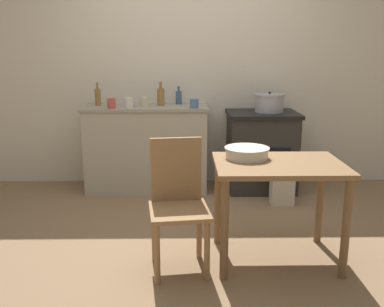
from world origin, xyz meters
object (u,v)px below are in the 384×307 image
object	(u,v)px
mixing_bowl_large	(247,152)
work_table	(278,180)
chair	(178,201)
cup_center_right	(129,102)
bottle_far_left	(179,97)
flour_sack	(282,185)
stove	(261,151)
cup_center	(194,103)
bottle_left	(98,97)
cup_center_left	(111,103)
cup_mid_right	(144,102)
stock_pot	(269,103)
bottle_mid_left	(161,96)

from	to	relation	value
mixing_bowl_large	work_table	bearing A→B (deg)	-31.33
chair	cup_center_right	distance (m)	1.80
bottle_far_left	flour_sack	bearing A→B (deg)	-33.43
stove	cup_center	distance (m)	0.93
stove	bottle_far_left	xyz separation A→B (m)	(-0.90, 0.17, 0.57)
bottle_left	cup_center_left	bearing A→B (deg)	-50.09
flour_sack	cup_center	size ratio (longest dim) A/B	4.30
work_table	cup_center	bearing A→B (deg)	110.69
mixing_bowl_large	cup_center_left	size ratio (longest dim) A/B	3.15
stove	bottle_far_left	world-z (taller)	bottle_far_left
chair	cup_mid_right	distance (m)	1.79
stock_pot	bottle_left	xyz separation A→B (m)	(-1.83, 0.05, 0.06)
work_table	cup_mid_right	size ratio (longest dim) A/B	8.79
bottle_left	cup_center	size ratio (longest dim) A/B	2.63
stove	cup_mid_right	size ratio (longest dim) A/B	8.35
stock_pot	stove	bearing A→B (deg)	-176.59
bottle_left	cup_center_right	xyz separation A→B (m)	(0.35, -0.15, -0.04)
mixing_bowl_large	cup_center	size ratio (longest dim) A/B	3.50
chair	stock_pot	distance (m)	2.03
mixing_bowl_large	stock_pot	bearing A→B (deg)	73.58
cup_center	bottle_left	bearing A→B (deg)	168.56
cup_mid_right	cup_center_left	bearing A→B (deg)	-161.18
stove	chair	distance (m)	1.94
chair	cup_center	distance (m)	1.66
stove	cup_center	bearing A→B (deg)	-168.40
flour_sack	cup_center_left	distance (m)	1.91
bottle_mid_left	cup_center_left	distance (m)	0.54
cup_center	bottle_far_left	bearing A→B (deg)	116.83
chair	cup_mid_right	size ratio (longest dim) A/B	8.88
flour_sack	bottle_left	size ratio (longest dim) A/B	1.63
bottle_mid_left	cup_center	distance (m)	0.42
bottle_left	flour_sack	bearing A→B (deg)	-16.61
cup_center_right	cup_center	bearing A→B (deg)	-5.27
flour_sack	cup_center	xyz separation A→B (m)	(-0.87, 0.36, 0.77)
work_table	chair	size ratio (longest dim) A/B	0.99
work_table	chair	world-z (taller)	chair
chair	flour_sack	xyz separation A→B (m)	(1.01, 1.22, -0.28)
chair	cup_mid_right	bearing A→B (deg)	95.42
work_table	bottle_mid_left	size ratio (longest dim) A/B	3.55
cup_center	cup_mid_right	bearing A→B (deg)	168.78
work_table	mixing_bowl_large	world-z (taller)	mixing_bowl_large
work_table	stock_pot	bearing A→B (deg)	81.76
chair	flour_sack	distance (m)	1.61
stove	cup_mid_right	xyz separation A→B (m)	(-1.26, -0.05, 0.54)
stove	stock_pot	size ratio (longest dim) A/B	2.73
mixing_bowl_large	bottle_left	world-z (taller)	bottle_left
chair	cup_center_right	xyz separation A→B (m)	(-0.53, 1.64, 0.49)
bottle_mid_left	stove	bearing A→B (deg)	-3.49
bottle_far_left	cup_center_left	size ratio (longest dim) A/B	1.89
cup_center	stove	bearing A→B (deg)	11.60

